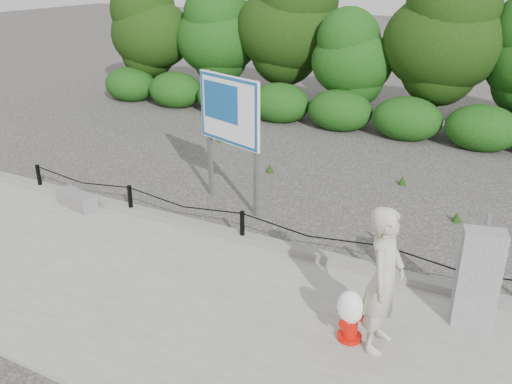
{
  "coord_description": "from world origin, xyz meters",
  "views": [
    {
      "loc": [
        4.16,
        -7.38,
        4.66
      ],
      "look_at": [
        0.17,
        0.2,
        1.0
      ],
      "focal_mm": 38.0,
      "sensor_mm": 36.0,
      "label": 1
    }
  ],
  "objects_px": {
    "pedestrian": "(382,282)",
    "advertising_sign": "(229,116)",
    "concrete_block": "(77,200)",
    "utility_cabinet": "(478,278)",
    "fire_hydrant": "(351,317)"
  },
  "relations": [
    {
      "from": "pedestrian",
      "to": "advertising_sign",
      "type": "distance_m",
      "value": 5.05
    },
    {
      "from": "concrete_block",
      "to": "advertising_sign",
      "type": "relative_size",
      "value": 0.36
    },
    {
      "from": "pedestrian",
      "to": "concrete_block",
      "type": "distance_m",
      "value": 6.75
    },
    {
      "from": "utility_cabinet",
      "to": "advertising_sign",
      "type": "height_order",
      "value": "advertising_sign"
    },
    {
      "from": "pedestrian",
      "to": "advertising_sign",
      "type": "relative_size",
      "value": 0.72
    },
    {
      "from": "advertising_sign",
      "to": "utility_cabinet",
      "type": "bearing_deg",
      "value": -2.75
    },
    {
      "from": "utility_cabinet",
      "to": "fire_hydrant",
      "type": "bearing_deg",
      "value": -153.78
    },
    {
      "from": "utility_cabinet",
      "to": "advertising_sign",
      "type": "bearing_deg",
      "value": 144.93
    },
    {
      "from": "pedestrian",
      "to": "concrete_block",
      "type": "xyz_separation_m",
      "value": [
        -6.56,
        1.37,
        -0.79
      ]
    },
    {
      "from": "concrete_block",
      "to": "advertising_sign",
      "type": "xyz_separation_m",
      "value": [
        2.62,
        1.67,
        1.66
      ]
    },
    {
      "from": "utility_cabinet",
      "to": "advertising_sign",
      "type": "xyz_separation_m",
      "value": [
        -4.96,
        1.98,
        1.11
      ]
    },
    {
      "from": "pedestrian",
      "to": "utility_cabinet",
      "type": "height_order",
      "value": "pedestrian"
    },
    {
      "from": "fire_hydrant",
      "to": "advertising_sign",
      "type": "height_order",
      "value": "advertising_sign"
    },
    {
      "from": "advertising_sign",
      "to": "pedestrian",
      "type": "bearing_deg",
      "value": -18.66
    },
    {
      "from": "fire_hydrant",
      "to": "concrete_block",
      "type": "bearing_deg",
      "value": 177.58
    }
  ]
}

